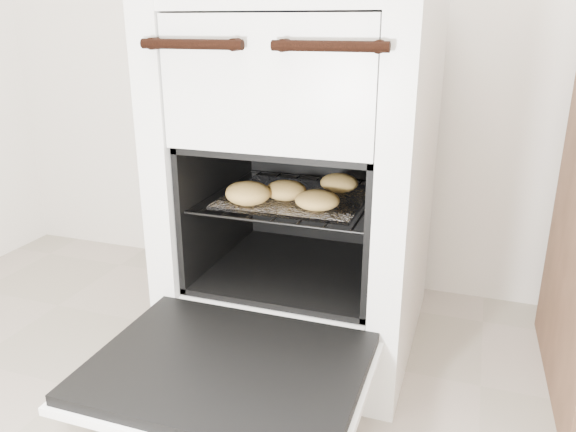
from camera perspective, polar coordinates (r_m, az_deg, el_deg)
name	(u,v)px	position (r m, az deg, el deg)	size (l,w,h in m)	color
stove	(306,181)	(1.55, 1.87, 3.62)	(0.63, 0.71, 0.97)	white
oven_door	(228,370)	(1.20, -6.13, -15.30)	(0.57, 0.44, 0.04)	black
oven_rack	(298,197)	(1.49, 1.06, 1.93)	(0.46, 0.44, 0.01)	black
foil_sheet	(296,197)	(1.47, 0.80, 1.94)	(0.36, 0.32, 0.01)	silver
baked_rolls	(294,190)	(1.43, 0.61, 2.63)	(0.34, 0.31, 0.06)	tan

